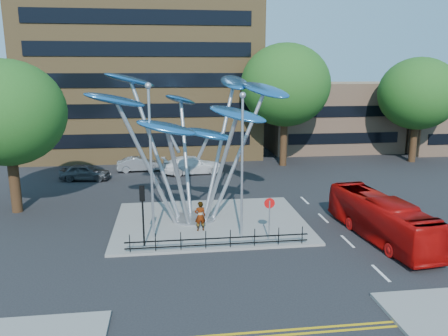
{
  "coord_description": "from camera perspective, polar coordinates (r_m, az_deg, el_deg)",
  "views": [
    {
      "loc": [
        -3.52,
        -20.3,
        9.69
      ],
      "look_at": [
        -0.38,
        4.0,
        4.06
      ],
      "focal_mm": 35.0,
      "sensor_mm": 36.0,
      "label": 1
    }
  ],
  "objects": [
    {
      "name": "street_lamp_left",
      "position": [
        24.21,
        -9.56,
        2.44
      ],
      "size": [
        0.36,
        0.36,
        8.8
      ],
      "color": "#9EA0A5",
      "rests_on": "traffic_island"
    },
    {
      "name": "tree_left",
      "position": [
        32.19,
        -26.5,
        6.43
      ],
      "size": [
        7.6,
        7.6,
        10.32
      ],
      "color": "black",
      "rests_on": "ground"
    },
    {
      "name": "ground",
      "position": [
        22.77,
        2.3,
        -12.27
      ],
      "size": [
        120.0,
        120.0,
        0.0
      ],
      "primitive_type": "plane",
      "color": "black",
      "rests_on": "ground"
    },
    {
      "name": "parked_car_left",
      "position": [
        40.34,
        -17.68,
        -0.52
      ],
      "size": [
        4.45,
        2.18,
        1.46
      ],
      "primitive_type": "imported",
      "rotation": [
        0.0,
        0.0,
        1.46
      ],
      "color": "#414448",
      "rests_on": "ground"
    },
    {
      "name": "double_yellow_near",
      "position": [
        17.63,
        5.77,
        -20.47
      ],
      "size": [
        40.0,
        0.12,
        0.01
      ],
      "primitive_type": "cube",
      "color": "gold",
      "rests_on": "ground"
    },
    {
      "name": "no_entry_sign_island",
      "position": [
        24.76,
        5.95,
        -5.68
      ],
      "size": [
        0.6,
        0.1,
        2.45
      ],
      "color": "#9EA0A5",
      "rests_on": "traffic_island"
    },
    {
      "name": "tree_far",
      "position": [
        49.47,
        24.01,
        8.84
      ],
      "size": [
        8.0,
        8.0,
        10.81
      ],
      "color": "black",
      "rests_on": "ground"
    },
    {
      "name": "pedestrian_railing_front",
      "position": [
        23.96,
        -0.77,
        -9.49
      ],
      "size": [
        10.0,
        0.06,
        1.0
      ],
      "color": "black",
      "rests_on": "traffic_island"
    },
    {
      "name": "traffic_island",
      "position": [
        28.12,
        -1.78,
        -7.07
      ],
      "size": [
        12.0,
        9.0,
        0.15
      ],
      "primitive_type": "cube",
      "color": "slate",
      "rests_on": "ground"
    },
    {
      "name": "pedestrian",
      "position": [
        26.23,
        -3.13,
        -6.29
      ],
      "size": [
        0.71,
        0.51,
        1.83
      ],
      "primitive_type": "imported",
      "rotation": [
        0.0,
        0.0,
        3.25
      ],
      "color": "gray",
      "rests_on": "traffic_island"
    },
    {
      "name": "red_bus",
      "position": [
        26.81,
        19.84,
        -6.21
      ],
      "size": [
        3.04,
        9.16,
        2.5
      ],
      "primitive_type": "imported",
      "rotation": [
        0.0,
        0.0,
        0.11
      ],
      "color": "#AD0907",
      "rests_on": "ground"
    },
    {
      "name": "brick_tower",
      "position": [
        52.63,
        -10.57,
        18.52
      ],
      "size": [
        25.0,
        15.0,
        30.0
      ],
      "primitive_type": "cube",
      "color": "olive",
      "rests_on": "ground"
    },
    {
      "name": "double_yellow_far",
      "position": [
        17.39,
        6.0,
        -21.0
      ],
      "size": [
        40.0,
        0.12,
        0.01
      ],
      "primitive_type": "cube",
      "color": "gold",
      "rests_on": "ground"
    },
    {
      "name": "parked_car_mid",
      "position": [
        42.65,
        -11.04,
        0.5
      ],
      "size": [
        4.29,
        1.86,
        1.37
      ],
      "primitive_type": "imported",
      "rotation": [
        0.0,
        0.0,
        1.67
      ],
      "color": "#979A9E",
      "rests_on": "ground"
    },
    {
      "name": "parked_car_right",
      "position": [
        40.98,
        -4.12,
        0.39
      ],
      "size": [
        5.93,
        3.18,
        1.63
      ],
      "primitive_type": "imported",
      "rotation": [
        0.0,
        0.0,
        1.73
      ],
      "color": "silver",
      "rests_on": "ground"
    },
    {
      "name": "tree_right",
      "position": [
        43.87,
        8.01,
        10.65
      ],
      "size": [
        8.8,
        8.8,
        12.11
      ],
      "color": "black",
      "rests_on": "ground"
    },
    {
      "name": "traffic_light_island",
      "position": [
        23.92,
        -10.6,
        -4.5
      ],
      "size": [
        0.28,
        0.18,
        3.42
      ],
      "color": "black",
      "rests_on": "traffic_island"
    },
    {
      "name": "street_lamp_right",
      "position": [
        24.09,
        2.39,
        1.92
      ],
      "size": [
        0.36,
        0.36,
        8.3
      ],
      "color": "#9EA0A5",
      "rests_on": "traffic_island"
    },
    {
      "name": "leaf_sculpture",
      "position": [
        27.17,
        -4.29,
        6.94
      ],
      "size": [
        12.72,
        9.54,
        9.51
      ],
      "color": "#9EA0A5",
      "rests_on": "traffic_island"
    },
    {
      "name": "low_building_near",
      "position": [
        54.26,
        13.87,
        6.54
      ],
      "size": [
        15.0,
        8.0,
        8.0
      ],
      "primitive_type": "cube",
      "color": "tan",
      "rests_on": "ground"
    }
  ]
}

